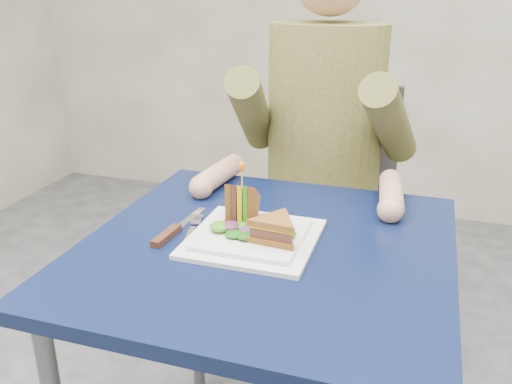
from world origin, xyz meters
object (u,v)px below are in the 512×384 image
(chair, at_px, (326,206))
(sandwich_flat, at_px, (275,230))
(diner, at_px, (325,101))
(sandwich_upright, at_px, (242,207))
(plate, at_px, (253,237))
(knife, at_px, (171,232))
(fork, at_px, (191,232))
(table, at_px, (267,277))

(chair, xyz_separation_m, sandwich_flat, (0.02, -0.70, 0.23))
(diner, relative_size, sandwich_upright, 5.15)
(plate, bearing_deg, sandwich_upright, 131.30)
(diner, bearing_deg, sandwich_flat, -87.67)
(plate, distance_m, knife, 0.18)
(plate, xyz_separation_m, sandwich_upright, (-0.04, 0.04, 0.05))
(knife, bearing_deg, chair, 73.62)
(fork, height_order, knife, knife)
(knife, bearing_deg, plate, 8.66)
(chair, distance_m, knife, 0.76)
(chair, distance_m, fork, 0.73)
(chair, relative_size, knife, 4.19)
(knife, bearing_deg, sandwich_upright, 27.65)
(sandwich_upright, height_order, fork, sandwich_upright)
(chair, bearing_deg, sandwich_upright, -96.33)
(knife, bearing_deg, table, 6.61)
(diner, bearing_deg, sandwich_upright, -97.68)
(table, relative_size, sandwich_upright, 5.19)
(diner, distance_m, sandwich_upright, 0.54)
(fork, bearing_deg, diner, 73.59)
(sandwich_flat, distance_m, knife, 0.24)
(table, height_order, sandwich_upright, sandwich_upright)
(chair, relative_size, fork, 5.22)
(diner, height_order, plate, diner)
(chair, xyz_separation_m, plate, (-0.03, -0.68, 0.20))
(table, bearing_deg, diner, 90.00)
(table, height_order, diner, diner)
(table, bearing_deg, chair, 90.00)
(table, distance_m, sandwich_upright, 0.16)
(sandwich_flat, xyz_separation_m, sandwich_upright, (-0.09, 0.07, 0.01))
(diner, bearing_deg, fork, -106.41)
(plate, xyz_separation_m, sandwich_flat, (0.06, -0.03, 0.04))
(diner, relative_size, sandwich_flat, 5.86)
(sandwich_upright, bearing_deg, chair, 83.67)
(chair, height_order, fork, chair)
(sandwich_upright, height_order, knife, sandwich_upright)
(fork, xyz_separation_m, knife, (-0.04, -0.02, 0.00))
(diner, xyz_separation_m, sandwich_flat, (0.02, -0.59, -0.14))
(fork, bearing_deg, knife, -154.78)
(chair, relative_size, diner, 1.25)
(fork, bearing_deg, chair, 76.15)
(sandwich_flat, distance_m, fork, 0.20)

